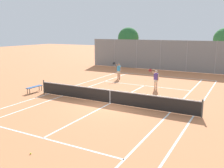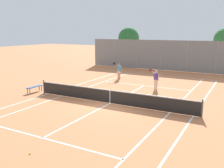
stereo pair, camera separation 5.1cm
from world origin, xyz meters
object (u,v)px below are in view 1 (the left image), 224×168
(tennis_net, at_px, (110,96))
(player_far_left, at_px, (119,70))
(loose_tennis_ball_1, at_px, (31,153))
(tree_behind_left, at_px, (128,39))
(courtside_bench, at_px, (34,87))
(loose_tennis_ball_0, at_px, (146,80))
(player_far_right, at_px, (156,78))

(tennis_net, height_order, player_far_left, player_far_left)
(loose_tennis_ball_1, xyz_separation_m, tree_behind_left, (-8.48, 27.63, 3.67))
(tennis_net, bearing_deg, courtside_bench, -179.23)
(loose_tennis_ball_1, relative_size, courtside_bench, 0.04)
(courtside_bench, bearing_deg, tree_behind_left, 92.72)
(player_far_left, bearing_deg, loose_tennis_ball_1, -75.52)
(loose_tennis_ball_0, relative_size, loose_tennis_ball_1, 1.00)
(player_far_left, height_order, courtside_bench, player_far_left)
(player_far_left, bearing_deg, tennis_net, -66.98)
(loose_tennis_ball_0, xyz_separation_m, courtside_bench, (-6.07, -8.97, 0.38))
(player_far_left, height_order, loose_tennis_ball_0, player_far_left)
(tennis_net, xyz_separation_m, tree_behind_left, (-7.82, 19.85, 3.19))
(player_far_right, height_order, loose_tennis_ball_1, player_far_right)
(loose_tennis_ball_1, bearing_deg, courtside_bench, 134.41)
(player_far_left, distance_m, loose_tennis_ball_1, 16.45)
(tennis_net, distance_m, loose_tennis_ball_0, 8.93)
(player_far_right, bearing_deg, tree_behind_left, 122.63)
(tennis_net, xyz_separation_m, player_far_right, (1.35, 5.52, 0.42))
(tree_behind_left, bearing_deg, loose_tennis_ball_0, -57.39)
(tree_behind_left, bearing_deg, courtside_bench, -87.28)
(player_far_right, distance_m, tree_behind_left, 17.24)
(loose_tennis_ball_1, bearing_deg, loose_tennis_ball_0, 95.01)
(tennis_net, distance_m, courtside_bench, 6.88)
(courtside_bench, height_order, tree_behind_left, tree_behind_left)
(tennis_net, relative_size, player_far_left, 6.76)
(tennis_net, xyz_separation_m, loose_tennis_ball_0, (-0.81, 8.88, -0.48))
(courtside_bench, xyz_separation_m, tree_behind_left, (-0.95, 19.94, 3.29))
(tree_behind_left, bearing_deg, tennis_net, -68.48)
(tennis_net, relative_size, loose_tennis_ball_0, 181.82)
(player_far_right, relative_size, courtside_bench, 1.18)
(player_far_left, relative_size, player_far_right, 1.00)
(player_far_left, xyz_separation_m, courtside_bench, (-3.43, -8.21, -0.52))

